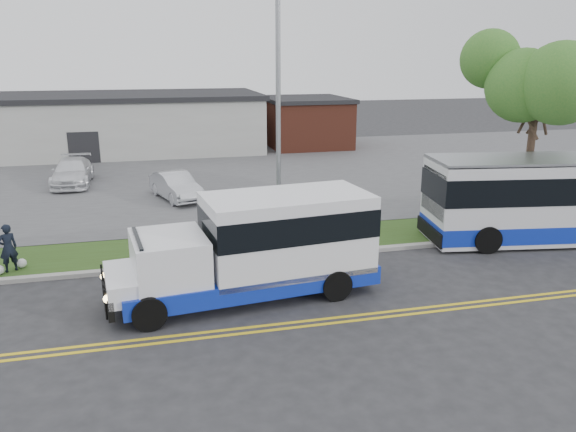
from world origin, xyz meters
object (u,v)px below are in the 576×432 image
object	(u,v)px
parked_car_b	(72,172)
pedestrian	(8,248)
streetlight_near	(279,109)
parked_car_a	(176,186)
shuttle_bus	(262,243)
tree_east	(539,78)

from	to	relation	value
parked_car_b	pedestrian	bearing A→B (deg)	-92.01
streetlight_near	parked_car_a	distance (m)	9.69
shuttle_bus	parked_car_a	size ratio (longest dim) A/B	2.01
tree_east	parked_car_b	world-z (taller)	tree_east
parked_car_b	streetlight_near	bearing A→B (deg)	-54.52
tree_east	pedestrian	distance (m)	21.17
parked_car_a	parked_car_b	world-z (taller)	parked_car_b
pedestrian	shuttle_bus	bearing A→B (deg)	127.11
shuttle_bus	parked_car_b	world-z (taller)	shuttle_bus
tree_east	pedestrian	bearing A→B (deg)	-176.92
tree_east	parked_car_a	bearing A→B (deg)	152.47
tree_east	pedestrian	xyz separation A→B (m)	(-20.48, -1.10, -5.28)
tree_east	streetlight_near	distance (m)	11.05
shuttle_bus	parked_car_a	world-z (taller)	shuttle_bus
parked_car_b	tree_east	bearing A→B (deg)	-31.71
pedestrian	parked_car_a	distance (m)	10.52
tree_east	streetlight_near	world-z (taller)	streetlight_near
shuttle_bus	pedestrian	size ratio (longest dim) A/B	5.02
shuttle_bus	parked_car_b	distance (m)	18.65
shuttle_bus	pedestrian	xyz separation A→B (m)	(-7.94, 3.61, -0.73)
parked_car_a	parked_car_b	distance (m)	7.26
tree_east	streetlight_near	size ratio (longest dim) A/B	0.88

